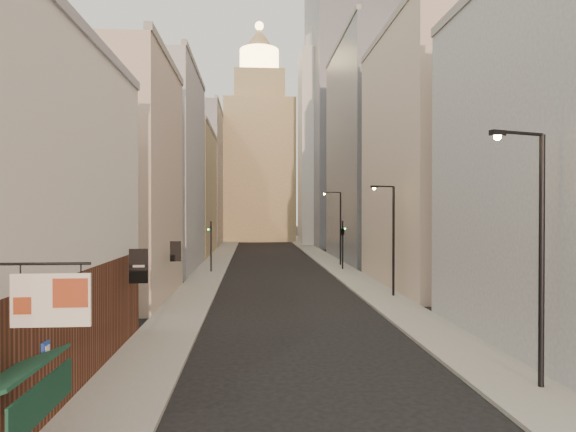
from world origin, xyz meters
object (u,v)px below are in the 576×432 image
at_px(streetlamp_mid, 391,234).
at_px(streetlamp_far, 339,224).
at_px(traffic_light_left, 211,237).
at_px(clock_tower, 259,154).
at_px(streetlamp_near, 537,244).
at_px(traffic_light_right, 343,232).
at_px(white_tower, 322,140).

bearing_deg(streetlamp_mid, streetlamp_far, 66.02).
bearing_deg(traffic_light_left, streetlamp_mid, 111.81).
bearing_deg(clock_tower, streetlamp_far, -80.59).
xyz_separation_m(streetlamp_near, streetlamp_far, (-0.06, 36.27, -0.29)).
xyz_separation_m(streetlamp_mid, traffic_light_left, (-13.53, 14.30, -0.94)).
bearing_deg(traffic_light_left, traffic_light_right, 163.00).
xyz_separation_m(streetlamp_mid, streetlamp_far, (-0.23, 19.02, 0.20)).
bearing_deg(traffic_light_left, white_tower, -134.70).
distance_m(streetlamp_far, traffic_light_left, 14.16).
bearing_deg(white_tower, streetlamp_mid, -93.10).
height_order(traffic_light_left, traffic_light_right, same).
relative_size(streetlamp_near, traffic_light_right, 1.71).
bearing_deg(streetlamp_mid, traffic_light_left, 108.74).
distance_m(white_tower, streetlamp_near, 71.39).
distance_m(streetlamp_near, traffic_light_left, 34.28).
xyz_separation_m(streetlamp_near, traffic_light_right, (-0.31, 32.59, -1.04)).
bearing_deg(traffic_light_left, clock_tower, -117.48).
height_order(streetlamp_far, traffic_light_right, streetlamp_far).
relative_size(clock_tower, streetlamp_far, 5.57).
bearing_deg(streetlamp_far, white_tower, 81.88).
bearing_deg(streetlamp_mid, white_tower, 62.21).
xyz_separation_m(clock_tower, traffic_light_left, (-5.39, -52.45, -14.17)).
height_order(streetlamp_near, streetlamp_far, streetlamp_near).
bearing_deg(white_tower, streetlamp_near, -92.48).
height_order(clock_tower, streetlamp_mid, clock_tower).
bearing_deg(streetlamp_far, streetlamp_near, -92.78).
xyz_separation_m(clock_tower, white_tower, (11.00, -14.00, 0.97)).
relative_size(traffic_light_left, traffic_light_right, 1.00).
bearing_deg(streetlamp_near, streetlamp_mid, 73.11).
distance_m(streetlamp_mid, traffic_light_right, 15.37).
xyz_separation_m(white_tower, streetlamp_near, (-3.03, -69.99, -13.72)).
distance_m(clock_tower, traffic_light_left, 54.60).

